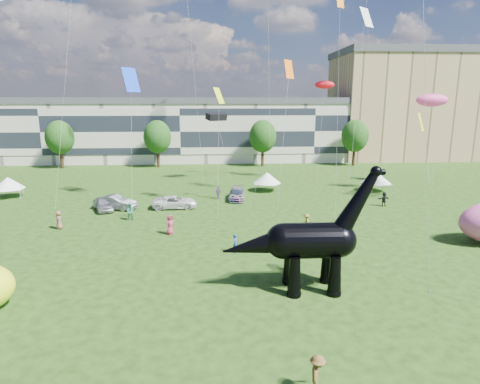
{
  "coord_description": "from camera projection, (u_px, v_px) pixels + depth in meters",
  "views": [
    {
      "loc": [
        -0.93,
        -23.75,
        12.11
      ],
      "look_at": [
        0.95,
        8.0,
        5.0
      ],
      "focal_mm": 30.0,
      "sensor_mm": 36.0,
      "label": 1
    }
  ],
  "objects": [
    {
      "name": "car_silver",
      "position": [
        104.0,
        204.0,
        46.01
      ],
      "size": [
        3.31,
        4.81,
        1.52
      ],
      "primitive_type": "imported",
      "rotation": [
        0.0,
        0.0,
        0.38
      ],
      "color": "#BBBAC0",
      "rests_on": "ground"
    },
    {
      "name": "car_grey",
      "position": [
        116.0,
        203.0,
        46.35
      ],
      "size": [
        5.18,
        3.21,
        1.61
      ],
      "primitive_type": "imported",
      "rotation": [
        0.0,
        0.0,
        1.24
      ],
      "color": "slate",
      "rests_on": "ground"
    },
    {
      "name": "gazebo_far",
      "position": [
        376.0,
        178.0,
        55.61
      ],
      "size": [
        4.63,
        4.63,
        2.77
      ],
      "rotation": [
        0.0,
        0.0,
        0.18
      ],
      "color": "silver",
      "rests_on": "ground"
    },
    {
      "name": "gazebo_left",
      "position": [
        8.0,
        183.0,
        51.98
      ],
      "size": [
        4.82,
        4.82,
        2.69
      ],
      "rotation": [
        0.0,
        0.0,
        0.3
      ],
      "color": "white",
      "rests_on": "ground"
    },
    {
      "name": "kites",
      "position": [
        346.0,
        81.0,
        50.73
      ],
      "size": [
        58.89,
        48.91,
        29.55
      ],
      "color": "red",
      "rests_on": "ground"
    },
    {
      "name": "dinosaur_sculpture",
      "position": [
        305.0,
        243.0,
        25.96
      ],
      "size": [
        10.42,
        2.89,
        8.56
      ],
      "rotation": [
        0.0,
        0.0,
        -0.01
      ],
      "color": "black",
      "rests_on": "ground"
    },
    {
      "name": "car_dark",
      "position": [
        237.0,
        194.0,
        51.03
      ],
      "size": [
        2.34,
        5.0,
        1.41
      ],
      "primitive_type": "imported",
      "rotation": [
        0.0,
        0.0,
        -0.08
      ],
      "color": "#595960",
      "rests_on": "ground"
    },
    {
      "name": "tree_mid_right",
      "position": [
        263.0,
        134.0,
        76.55
      ],
      "size": [
        5.2,
        5.2,
        9.44
      ],
      "color": "#382314",
      "rests_on": "ground"
    },
    {
      "name": "car_white",
      "position": [
        175.0,
        202.0,
        46.85
      ],
      "size": [
        5.3,
        2.57,
        1.45
      ],
      "primitive_type": "imported",
      "rotation": [
        0.0,
        0.0,
        1.6
      ],
      "color": "silver",
      "rests_on": "ground"
    },
    {
      "name": "tree_far_left",
      "position": [
        59.0,
        135.0,
        74.35
      ],
      "size": [
        5.2,
        5.2,
        9.44
      ],
      "color": "#382314",
      "rests_on": "ground"
    },
    {
      "name": "apartment_block",
      "position": [
        400.0,
        108.0,
        89.07
      ],
      "size": [
        28.0,
        18.0,
        22.0
      ],
      "primitive_type": "cube",
      "color": "tan",
      "rests_on": "ground"
    },
    {
      "name": "gazebo_near",
      "position": [
        267.0,
        178.0,
        55.77
      ],
      "size": [
        4.65,
        4.65,
        2.65
      ],
      "rotation": [
        0.0,
        0.0,
        -0.26
      ],
      "color": "white",
      "rests_on": "ground"
    },
    {
      "name": "tree_far_right",
      "position": [
        355.0,
        133.0,
        77.6
      ],
      "size": [
        5.2,
        5.2,
        9.44
      ],
      "color": "#382314",
      "rests_on": "ground"
    },
    {
      "name": "visitors",
      "position": [
        215.0,
        217.0,
        40.02
      ],
      "size": [
        53.17,
        46.87,
        1.89
      ],
      "color": "navy",
      "rests_on": "ground"
    },
    {
      "name": "terrace_row",
      "position": [
        182.0,
        132.0,
        84.46
      ],
      "size": [
        78.0,
        11.0,
        12.0
      ],
      "primitive_type": "cube",
      "color": "beige",
      "rests_on": "ground"
    },
    {
      "name": "ground",
      "position": [
        233.0,
        295.0,
        25.83
      ],
      "size": [
        220.0,
        220.0,
        0.0
      ],
      "primitive_type": "plane",
      "color": "#16330C",
      "rests_on": "ground"
    },
    {
      "name": "tree_mid_left",
      "position": [
        157.0,
        134.0,
        75.39
      ],
      "size": [
        5.2,
        5.2,
        9.44
      ],
      "color": "#382314",
      "rests_on": "ground"
    }
  ]
}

